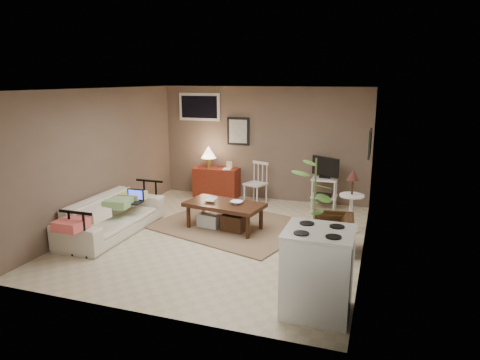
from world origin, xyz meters
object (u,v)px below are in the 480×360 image
(coffee_table, at_px, (224,214))
(red_console, at_px, (216,179))
(side_table, at_px, (352,194))
(armchair, at_px, (332,231))
(potted_plant, at_px, (314,214))
(stove, at_px, (318,272))
(tv_stand, at_px, (325,182))
(sofa, at_px, (112,210))
(spindle_chair, at_px, (256,184))

(coffee_table, height_order, red_console, red_console)
(side_table, bearing_deg, coffee_table, -164.51)
(red_console, bearing_deg, armchair, -39.17)
(potted_plant, relative_size, stove, 1.65)
(tv_stand, bearing_deg, stove, -83.29)
(side_table, distance_m, stove, 2.78)
(sofa, bearing_deg, spindle_chair, -34.77)
(sofa, relative_size, spindle_chair, 2.45)
(armchair, bearing_deg, spindle_chair, -144.61)
(tv_stand, bearing_deg, potted_plant, -85.00)
(sofa, bearing_deg, coffee_table, -65.81)
(tv_stand, height_order, potted_plant, potted_plant)
(coffee_table, xyz_separation_m, potted_plant, (1.74, -1.30, 0.58))
(stove, bearing_deg, potted_plant, 102.49)
(side_table, xyz_separation_m, potted_plant, (-0.34, -1.87, 0.18))
(tv_stand, bearing_deg, red_console, 176.58)
(side_table, height_order, armchair, side_table)
(sofa, relative_size, potted_plant, 1.30)
(sofa, height_order, tv_stand, tv_stand)
(tv_stand, xyz_separation_m, side_table, (0.61, -1.21, 0.12))
(coffee_table, height_order, stove, stove)
(coffee_table, bearing_deg, sofa, -155.81)
(red_console, height_order, potted_plant, potted_plant)
(red_console, xyz_separation_m, side_table, (3.00, -1.35, 0.28))
(coffee_table, distance_m, stove, 2.94)
(coffee_table, relative_size, red_console, 1.26)
(sofa, height_order, potted_plant, potted_plant)
(spindle_chair, bearing_deg, tv_stand, 0.71)
(potted_plant, bearing_deg, tv_stand, 95.00)
(spindle_chair, height_order, potted_plant, potted_plant)
(armchair, distance_m, potted_plant, 1.10)
(red_console, height_order, tv_stand, red_console)
(coffee_table, xyz_separation_m, red_console, (-0.92, 1.93, 0.11))
(coffee_table, distance_m, sofa, 1.88)
(red_console, xyz_separation_m, stove, (2.86, -4.12, 0.09))
(armchair, bearing_deg, stove, -3.70)
(stove, bearing_deg, sofa, 158.65)
(stove, bearing_deg, spindle_chair, 115.49)
(spindle_chair, distance_m, potted_plant, 3.53)
(coffee_table, bearing_deg, red_console, 115.56)
(sofa, relative_size, tv_stand, 2.00)
(red_console, xyz_separation_m, spindle_chair, (0.97, -0.16, 0.01))
(armchair, relative_size, potted_plant, 0.39)
(spindle_chair, height_order, side_table, side_table)
(tv_stand, relative_size, armchair, 1.69)
(spindle_chair, relative_size, tv_stand, 0.81)
(sofa, relative_size, red_console, 1.86)
(armchair, bearing_deg, potted_plant, -14.12)
(red_console, bearing_deg, tv_stand, -3.42)
(red_console, relative_size, side_table, 1.04)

